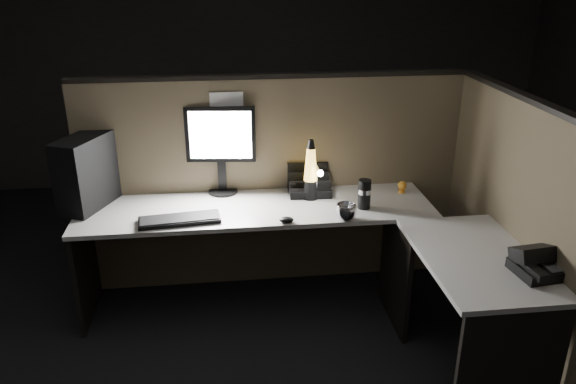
{
  "coord_description": "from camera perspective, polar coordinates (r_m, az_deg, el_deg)",
  "views": [
    {
      "loc": [
        -0.35,
        -2.74,
        2.21
      ],
      "look_at": [
        0.03,
        0.35,
        0.93
      ],
      "focal_mm": 35.0,
      "sensor_mm": 36.0,
      "label": 1
    }
  ],
  "objects": [
    {
      "name": "partition_back",
      "position": [
        3.97,
        -1.42,
        0.79
      ],
      "size": [
        2.66,
        0.06,
        1.5
      ],
      "primitive_type": "cube",
      "color": "brown",
      "rests_on": "ground"
    },
    {
      "name": "organizer",
      "position": [
        3.87,
        2.15,
        0.66
      ],
      "size": [
        0.29,
        0.26,
        0.21
      ],
      "rotation": [
        0.0,
        0.0,
        -0.05
      ],
      "color": "black",
      "rests_on": "desk"
    },
    {
      "name": "pc_tower",
      "position": [
        3.81,
        -19.76,
        1.93
      ],
      "size": [
        0.36,
        0.49,
        0.47
      ],
      "primitive_type": "cube",
      "rotation": [
        0.0,
        0.0,
        -0.41
      ],
      "color": "black",
      "rests_on": "desk"
    },
    {
      "name": "desk_phone",
      "position": [
        3.16,
        24.12,
        -6.54
      ],
      "size": [
        0.28,
        0.29,
        0.15
      ],
      "rotation": [
        0.0,
        0.0,
        0.11
      ],
      "color": "black",
      "rests_on": "desk"
    },
    {
      "name": "keyboard",
      "position": [
        3.51,
        -10.96,
        -2.79
      ],
      "size": [
        0.51,
        0.22,
        0.02
      ],
      "primitive_type": "cube",
      "rotation": [
        0.0,
        0.0,
        0.12
      ],
      "color": "black",
      "rests_on": "desk"
    },
    {
      "name": "partition_right",
      "position": [
        3.61,
        21.53,
        -3.15
      ],
      "size": [
        0.06,
        1.66,
        1.5
      ],
      "primitive_type": "cube",
      "color": "brown",
      "rests_on": "ground"
    },
    {
      "name": "lava_lamp",
      "position": [
        3.73,
        2.31,
        1.81
      ],
      "size": [
        0.11,
        0.11,
        0.41
      ],
      "color": "black",
      "rests_on": "desk"
    },
    {
      "name": "pinned_paper",
      "position": [
        3.76,
        -6.2,
        7.71
      ],
      "size": [
        0.22,
        0.0,
        0.31
      ],
      "primitive_type": "cube",
      "color": "white",
      "rests_on": "partition_back"
    },
    {
      "name": "figurine",
      "position": [
        3.94,
        11.53,
        0.66
      ],
      "size": [
        0.06,
        0.06,
        0.06
      ],
      "primitive_type": "sphere",
      "color": "#FFA128",
      "rests_on": "desk"
    },
    {
      "name": "steel_mug",
      "position": [
        3.48,
        5.92,
        -2.01
      ],
      "size": [
        0.17,
        0.17,
        0.1
      ],
      "primitive_type": "imported",
      "rotation": [
        0.0,
        0.0,
        0.39
      ],
      "color": "#B2B2B9",
      "rests_on": "desk"
    },
    {
      "name": "monitor",
      "position": [
        3.8,
        -6.86,
        5.11
      ],
      "size": [
        0.47,
        0.2,
        0.6
      ],
      "rotation": [
        0.0,
        0.0,
        -0.11
      ],
      "color": "black",
      "rests_on": "desk"
    },
    {
      "name": "room_shell",
      "position": [
        2.83,
        0.3,
        10.34
      ],
      "size": [
        6.0,
        6.0,
        6.0
      ],
      "color": "silver",
      "rests_on": "ground"
    },
    {
      "name": "mouse",
      "position": [
        3.43,
        -0.15,
        -2.84
      ],
      "size": [
        0.09,
        0.07,
        0.03
      ],
      "primitive_type": "ellipsoid",
      "rotation": [
        0.0,
        0.0,
        -0.07
      ],
      "color": "black",
      "rests_on": "desk"
    },
    {
      "name": "desk",
      "position": [
        3.45,
        2.7,
        -5.82
      ],
      "size": [
        2.6,
        1.6,
        0.73
      ],
      "color": "#B2AEA8",
      "rests_on": "ground"
    },
    {
      "name": "clip_lamp",
      "position": [
        3.73,
        3.09,
        1.22
      ],
      "size": [
        0.04,
        0.18,
        0.23
      ],
      "color": "white",
      "rests_on": "desk"
    },
    {
      "name": "travel_mug",
      "position": [
        3.63,
        7.76,
        -0.21
      ],
      "size": [
        0.09,
        0.09,
        0.19
      ],
      "primitive_type": "cylinder",
      "color": "black",
      "rests_on": "desk"
    },
    {
      "name": "floor",
      "position": [
        3.54,
        0.24,
        -16.26
      ],
      "size": [
        6.0,
        6.0,
        0.0
      ],
      "primitive_type": "plane",
      "color": "black",
      "rests_on": "ground"
    }
  ]
}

